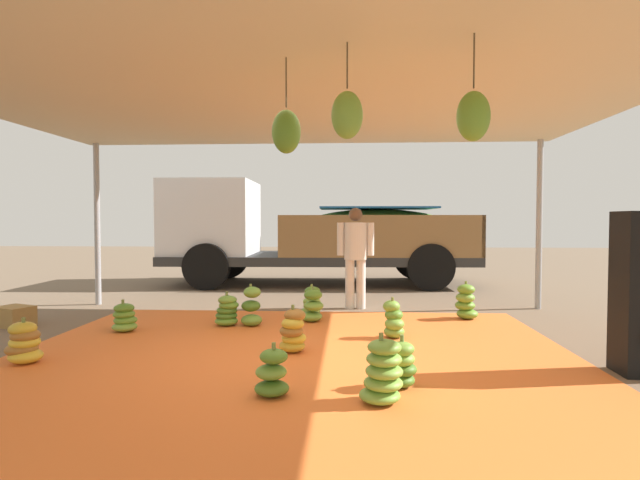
{
  "coord_description": "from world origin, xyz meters",
  "views": [
    {
      "loc": [
        0.62,
        -5.45,
        1.49
      ],
      "look_at": [
        0.21,
        1.81,
        1.21
      ],
      "focal_mm": 28.73,
      "sensor_mm": 36.0,
      "label": 1
    }
  ],
  "objects_px": {
    "banana_bunch_1": "(312,307)",
    "cargo_truck_main": "(307,232)",
    "banana_bunch_9": "(401,366)",
    "banana_bunch_5": "(227,311)",
    "crate_0": "(14,316)",
    "banana_bunch_0": "(272,374)",
    "banana_bunch_12": "(125,318)",
    "banana_bunch_6": "(252,308)",
    "banana_bunch_2": "(24,344)",
    "banana_bunch_10": "(383,373)",
    "banana_bunch_7": "(394,320)",
    "worker_0": "(355,250)",
    "banana_bunch_8": "(466,303)",
    "banana_bunch_11": "(293,332)",
    "banana_bunch_3": "(311,303)"
  },
  "relations": [
    {
      "from": "banana_bunch_1",
      "to": "crate_0",
      "type": "height_order",
      "value": "banana_bunch_1"
    },
    {
      "from": "banana_bunch_6",
      "to": "banana_bunch_10",
      "type": "height_order",
      "value": "banana_bunch_6"
    },
    {
      "from": "banana_bunch_3",
      "to": "banana_bunch_10",
      "type": "xyz_separation_m",
      "value": [
        0.85,
        -3.65,
        0.03
      ]
    },
    {
      "from": "banana_bunch_2",
      "to": "crate_0",
      "type": "distance_m",
      "value": 2.24
    },
    {
      "from": "worker_0",
      "to": "banana_bunch_1",
      "type": "bearing_deg",
      "value": -117.64
    },
    {
      "from": "banana_bunch_1",
      "to": "banana_bunch_6",
      "type": "bearing_deg",
      "value": -159.24
    },
    {
      "from": "banana_bunch_7",
      "to": "banana_bunch_12",
      "type": "xyz_separation_m",
      "value": [
        -3.55,
        0.2,
        -0.05
      ]
    },
    {
      "from": "banana_bunch_7",
      "to": "banana_bunch_11",
      "type": "height_order",
      "value": "banana_bunch_11"
    },
    {
      "from": "banana_bunch_5",
      "to": "cargo_truck_main",
      "type": "distance_m",
      "value": 5.05
    },
    {
      "from": "banana_bunch_12",
      "to": "worker_0",
      "type": "bearing_deg",
      "value": 32.56
    },
    {
      "from": "cargo_truck_main",
      "to": "crate_0",
      "type": "relative_size",
      "value": 15.4
    },
    {
      "from": "banana_bunch_8",
      "to": "crate_0",
      "type": "height_order",
      "value": "banana_bunch_8"
    },
    {
      "from": "banana_bunch_7",
      "to": "banana_bunch_10",
      "type": "relative_size",
      "value": 0.9
    },
    {
      "from": "banana_bunch_8",
      "to": "cargo_truck_main",
      "type": "bearing_deg",
      "value": 123.06
    },
    {
      "from": "banana_bunch_7",
      "to": "banana_bunch_10",
      "type": "xyz_separation_m",
      "value": [
        -0.28,
        -2.31,
        0.02
      ]
    },
    {
      "from": "banana_bunch_8",
      "to": "banana_bunch_11",
      "type": "relative_size",
      "value": 1.06
    },
    {
      "from": "banana_bunch_2",
      "to": "cargo_truck_main",
      "type": "bearing_deg",
      "value": 70.93
    },
    {
      "from": "banana_bunch_9",
      "to": "banana_bunch_5",
      "type": "bearing_deg",
      "value": 130.54
    },
    {
      "from": "banana_bunch_5",
      "to": "worker_0",
      "type": "distance_m",
      "value": 2.51
    },
    {
      "from": "banana_bunch_1",
      "to": "cargo_truck_main",
      "type": "relative_size",
      "value": 0.07
    },
    {
      "from": "banana_bunch_7",
      "to": "banana_bunch_9",
      "type": "height_order",
      "value": "banana_bunch_7"
    },
    {
      "from": "banana_bunch_3",
      "to": "banana_bunch_12",
      "type": "xyz_separation_m",
      "value": [
        -2.42,
        -1.14,
        -0.04
      ]
    },
    {
      "from": "banana_bunch_1",
      "to": "banana_bunch_0",
      "type": "bearing_deg",
      "value": -92.12
    },
    {
      "from": "banana_bunch_7",
      "to": "crate_0",
      "type": "relative_size",
      "value": 1.12
    },
    {
      "from": "banana_bunch_0",
      "to": "banana_bunch_9",
      "type": "relative_size",
      "value": 0.94
    },
    {
      "from": "banana_bunch_2",
      "to": "banana_bunch_3",
      "type": "bearing_deg",
      "value": 43.82
    },
    {
      "from": "banana_bunch_1",
      "to": "banana_bunch_7",
      "type": "relative_size",
      "value": 1.0
    },
    {
      "from": "banana_bunch_6",
      "to": "cargo_truck_main",
      "type": "bearing_deg",
      "value": 85.67
    },
    {
      "from": "banana_bunch_0",
      "to": "cargo_truck_main",
      "type": "height_order",
      "value": "cargo_truck_main"
    },
    {
      "from": "banana_bunch_5",
      "to": "banana_bunch_8",
      "type": "bearing_deg",
      "value": 11.05
    },
    {
      "from": "banana_bunch_0",
      "to": "banana_bunch_1",
      "type": "bearing_deg",
      "value": 87.88
    },
    {
      "from": "banana_bunch_7",
      "to": "banana_bunch_6",
      "type": "bearing_deg",
      "value": 161.41
    },
    {
      "from": "banana_bunch_7",
      "to": "worker_0",
      "type": "xyz_separation_m",
      "value": [
        -0.45,
        2.18,
        0.76
      ]
    },
    {
      "from": "banana_bunch_1",
      "to": "banana_bunch_12",
      "type": "height_order",
      "value": "banana_bunch_1"
    },
    {
      "from": "banana_bunch_5",
      "to": "crate_0",
      "type": "xyz_separation_m",
      "value": [
        -2.99,
        -0.17,
        -0.07
      ]
    },
    {
      "from": "banana_bunch_5",
      "to": "banana_bunch_10",
      "type": "height_order",
      "value": "banana_bunch_10"
    },
    {
      "from": "banana_bunch_6",
      "to": "banana_bunch_7",
      "type": "relative_size",
      "value": 1.14
    },
    {
      "from": "banana_bunch_11",
      "to": "banana_bunch_5",
      "type": "bearing_deg",
      "value": 127.64
    },
    {
      "from": "banana_bunch_3",
      "to": "banana_bunch_8",
      "type": "relative_size",
      "value": 0.89
    },
    {
      "from": "banana_bunch_1",
      "to": "cargo_truck_main",
      "type": "xyz_separation_m",
      "value": [
        -0.46,
        4.57,
        0.98
      ]
    },
    {
      "from": "worker_0",
      "to": "crate_0",
      "type": "xyz_separation_m",
      "value": [
        -4.81,
        -1.72,
        -0.85
      ]
    },
    {
      "from": "banana_bunch_9",
      "to": "worker_0",
      "type": "bearing_deg",
      "value": 95.0
    },
    {
      "from": "banana_bunch_0",
      "to": "banana_bunch_12",
      "type": "bearing_deg",
      "value": 134.66
    },
    {
      "from": "banana_bunch_1",
      "to": "banana_bunch_8",
      "type": "relative_size",
      "value": 0.91
    },
    {
      "from": "banana_bunch_2",
      "to": "banana_bunch_11",
      "type": "xyz_separation_m",
      "value": [
        2.74,
        0.57,
        0.03
      ]
    },
    {
      "from": "banana_bunch_7",
      "to": "cargo_truck_main",
      "type": "height_order",
      "value": "cargo_truck_main"
    },
    {
      "from": "banana_bunch_0",
      "to": "banana_bunch_5",
      "type": "bearing_deg",
      "value": 110.74
    },
    {
      "from": "banana_bunch_2",
      "to": "banana_bunch_6",
      "type": "bearing_deg",
      "value": 44.69
    },
    {
      "from": "banana_bunch_12",
      "to": "banana_bunch_8",
      "type": "bearing_deg",
      "value": 13.16
    },
    {
      "from": "banana_bunch_8",
      "to": "banana_bunch_9",
      "type": "relative_size",
      "value": 1.21
    }
  ]
}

